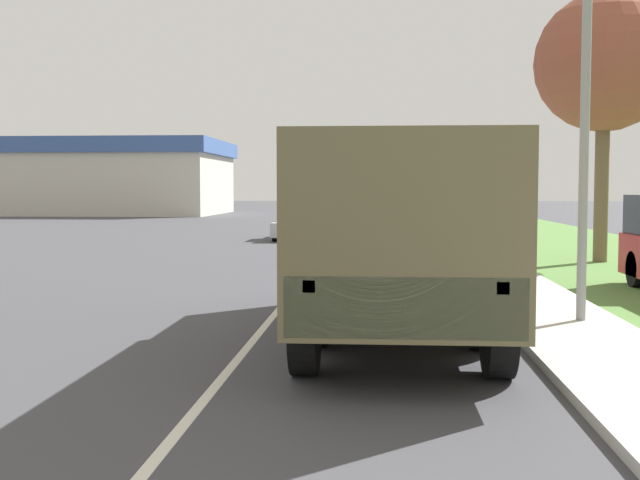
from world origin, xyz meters
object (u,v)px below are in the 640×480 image
military_truck (397,227)px  car_second_ahead (300,224)px  car_nearest_ahead (370,241)px  lamp_post (573,22)px

military_truck → car_second_ahead: size_ratio=1.72×
car_nearest_ahead → car_second_ahead: car_nearest_ahead is taller
car_nearest_ahead → lamp_post: (3.05, -9.87, 3.88)m
car_nearest_ahead → lamp_post: lamp_post is taller
car_second_ahead → military_truck: bearing=-80.8°
military_truck → lamp_post: (2.58, 1.01, 2.96)m
car_second_ahead → lamp_post: (6.05, -20.50, 3.90)m
military_truck → lamp_post: bearing=21.3°
military_truck → car_nearest_ahead: 10.93m
military_truck → car_second_ahead: bearing=99.2°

